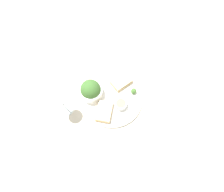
% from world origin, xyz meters
% --- Properties ---
extents(ground_plane, '(4.00, 4.00, 0.00)m').
position_xyz_m(ground_plane, '(0.00, 0.00, 0.00)').
color(ground_plane, beige).
extents(dinner_plate, '(0.31, 0.31, 0.01)m').
position_xyz_m(dinner_plate, '(0.00, 0.00, 0.01)').
color(dinner_plate, white).
rests_on(dinner_plate, ground_plane).
extents(salad_bowl, '(0.12, 0.12, 0.10)m').
position_xyz_m(salad_bowl, '(-0.02, 0.11, 0.05)').
color(salad_bowl, white).
rests_on(salad_bowl, dinner_plate).
extents(sauce_ramekin, '(0.06, 0.06, 0.03)m').
position_xyz_m(sauce_ramekin, '(-0.02, -0.06, 0.03)').
color(sauce_ramekin, white).
rests_on(sauce_ramekin, dinner_plate).
extents(cheese_toast_near, '(0.12, 0.11, 0.03)m').
position_xyz_m(cheese_toast_near, '(0.10, -0.01, 0.03)').
color(cheese_toast_near, tan).
rests_on(cheese_toast_near, dinner_plate).
extents(cheese_toast_far, '(0.12, 0.09, 0.03)m').
position_xyz_m(cheese_toast_far, '(-0.09, 0.01, 0.03)').
color(cheese_toast_far, tan).
rests_on(cheese_toast_far, dinner_plate).
extents(wine_glass, '(0.07, 0.07, 0.16)m').
position_xyz_m(wine_glass, '(-0.14, 0.19, 0.11)').
color(wine_glass, silver).
rests_on(wine_glass, ground_plane).
extents(garnish, '(0.03, 0.03, 0.03)m').
position_xyz_m(garnish, '(0.07, -0.09, 0.03)').
color(garnish, '#477533').
rests_on(garnish, dinner_plate).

